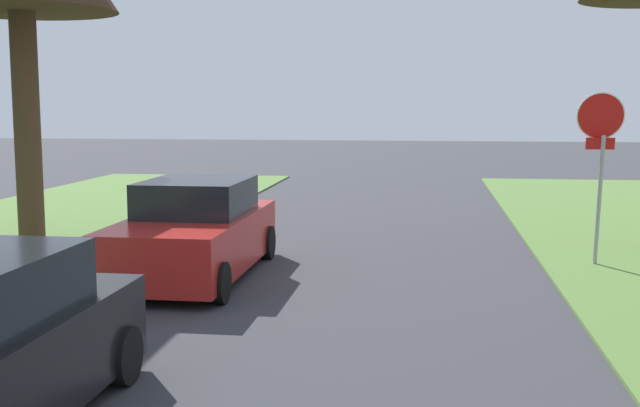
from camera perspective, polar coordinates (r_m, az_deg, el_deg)
name	(u,v)px	position (r m, az deg, el deg)	size (l,w,h in m)	color
stop_sign_far	(600,141)	(14.38, 19.44, 4.27)	(0.81, 0.42, 2.96)	#9EA0A5
parked_sedan_red	(195,233)	(13.11, -8.98, -2.07)	(1.96, 4.41, 1.57)	red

